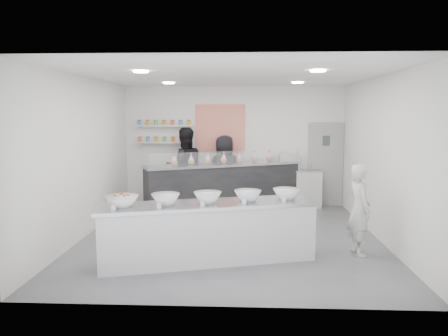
% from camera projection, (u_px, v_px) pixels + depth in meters
% --- Properties ---
extents(floor, '(6.00, 6.00, 0.00)m').
position_uv_depth(floor, '(230.00, 237.00, 8.24)').
color(floor, '#515156').
rests_on(floor, ground).
extents(ceiling, '(6.00, 6.00, 0.00)m').
position_uv_depth(ceiling, '(230.00, 76.00, 7.87)').
color(ceiling, white).
rests_on(ceiling, floor).
extents(back_wall, '(5.50, 0.00, 5.50)m').
position_uv_depth(back_wall, '(234.00, 146.00, 11.03)').
color(back_wall, white).
rests_on(back_wall, floor).
extents(left_wall, '(0.00, 6.00, 6.00)m').
position_uv_depth(left_wall, '(84.00, 158.00, 8.18)').
color(left_wall, white).
rests_on(left_wall, floor).
extents(right_wall, '(0.00, 6.00, 6.00)m').
position_uv_depth(right_wall, '(381.00, 159.00, 7.93)').
color(right_wall, white).
rests_on(right_wall, floor).
extents(back_door, '(0.88, 0.04, 2.10)m').
position_uv_depth(back_door, '(325.00, 165.00, 10.95)').
color(back_door, gray).
rests_on(back_door, floor).
extents(pattern_panel, '(1.25, 0.03, 1.20)m').
position_uv_depth(pattern_panel, '(220.00, 128.00, 10.97)').
color(pattern_panel, red).
rests_on(pattern_panel, back_wall).
extents(jar_shelf_lower, '(1.45, 0.22, 0.04)m').
position_uv_depth(jar_shelf_lower, '(165.00, 142.00, 11.00)').
color(jar_shelf_lower, silver).
rests_on(jar_shelf_lower, back_wall).
extents(jar_shelf_upper, '(1.45, 0.22, 0.04)m').
position_uv_depth(jar_shelf_upper, '(164.00, 126.00, 10.95)').
color(jar_shelf_upper, silver).
rests_on(jar_shelf_upper, back_wall).
extents(preserve_jars, '(1.45, 0.10, 0.56)m').
position_uv_depth(preserve_jars, '(164.00, 131.00, 10.94)').
color(preserve_jars, '#FA4A3A').
rests_on(preserve_jars, jar_shelf_lower).
extents(downlight_0, '(0.24, 0.24, 0.02)m').
position_uv_depth(downlight_0, '(141.00, 72.00, 6.95)').
color(downlight_0, white).
rests_on(downlight_0, ceiling).
extents(downlight_1, '(0.24, 0.24, 0.02)m').
position_uv_depth(downlight_1, '(318.00, 71.00, 6.82)').
color(downlight_1, white).
rests_on(downlight_1, ceiling).
extents(downlight_2, '(0.24, 0.24, 0.02)m').
position_uv_depth(downlight_2, '(169.00, 83.00, 9.52)').
color(downlight_2, white).
rests_on(downlight_2, ceiling).
extents(downlight_3, '(0.24, 0.24, 0.02)m').
position_uv_depth(downlight_3, '(298.00, 83.00, 9.40)').
color(downlight_3, white).
rests_on(downlight_3, ceiling).
extents(prep_counter, '(3.52, 1.68, 0.94)m').
position_uv_depth(prep_counter, '(208.00, 232.00, 6.85)').
color(prep_counter, silver).
rests_on(prep_counter, floor).
extents(back_bar, '(3.69, 2.20, 1.16)m').
position_uv_depth(back_bar, '(224.00, 188.00, 10.29)').
color(back_bar, black).
rests_on(back_bar, floor).
extents(sneeze_guard, '(3.36, 1.56, 0.32)m').
position_uv_depth(sneeze_guard, '(229.00, 158.00, 9.89)').
color(sneeze_guard, white).
rests_on(sneeze_guard, back_bar).
extents(espresso_ledge, '(1.26, 0.40, 0.93)m').
position_uv_depth(espresso_ledge, '(296.00, 188.00, 10.87)').
color(espresso_ledge, silver).
rests_on(espresso_ledge, floor).
extents(espresso_machine, '(0.50, 0.35, 0.39)m').
position_uv_depth(espresso_machine, '(289.00, 162.00, 10.80)').
color(espresso_machine, '#93969E').
rests_on(espresso_machine, espresso_ledge).
extents(cup_stacks, '(0.24, 0.24, 0.33)m').
position_uv_depth(cup_stacks, '(274.00, 163.00, 10.82)').
color(cup_stacks, '#CDBB90').
rests_on(cup_stacks, espresso_ledge).
extents(prep_bowls, '(3.07, 1.34, 0.17)m').
position_uv_depth(prep_bowls, '(208.00, 197.00, 6.78)').
color(prep_bowls, white).
rests_on(prep_bowls, prep_counter).
extents(label_cards, '(2.66, 0.04, 0.07)m').
position_uv_depth(label_cards, '(195.00, 208.00, 6.28)').
color(label_cards, white).
rests_on(label_cards, prep_counter).
extents(cookie_bags, '(2.38, 1.21, 0.27)m').
position_uv_depth(cookie_bags, '(224.00, 158.00, 10.20)').
color(cookie_bags, '#FF99C4').
rests_on(cookie_bags, back_bar).
extents(woman_prep, '(0.44, 0.60, 1.51)m').
position_uv_depth(woman_prep, '(359.00, 210.00, 7.15)').
color(woman_prep, beige).
rests_on(woman_prep, floor).
extents(staff_left, '(1.15, 1.01, 1.98)m').
position_uv_depth(staff_left, '(185.00, 168.00, 10.75)').
color(staff_left, black).
rests_on(staff_left, floor).
extents(staff_right, '(1.01, 0.81, 1.81)m').
position_uv_depth(staff_right, '(224.00, 172.00, 10.72)').
color(staff_right, black).
rests_on(staff_right, floor).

